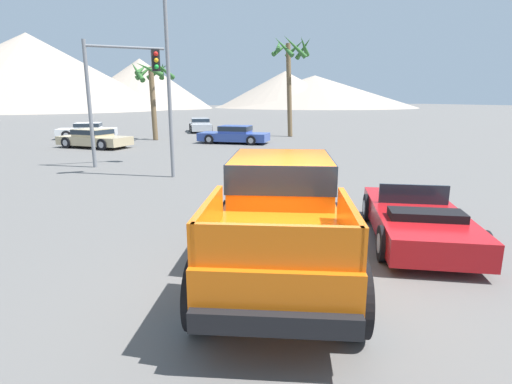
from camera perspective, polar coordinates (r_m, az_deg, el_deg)
The scene contains 12 objects.
ground_plane at distance 6.67m, azimuth 3.35°, elevation -13.10°, with size 320.00×320.00×0.00m, color #5B5956.
orange_pickup_truck at distance 6.71m, azimuth 3.45°, elevation -2.82°, with size 3.86×5.25×1.95m.
red_convertible_car at distance 9.11m, azimuth 21.95°, elevation -3.80°, with size 3.58×4.37×1.11m.
parked_car_tan at distance 26.41m, azimuth -22.13°, elevation 7.16°, with size 4.44×4.36×1.14m.
parked_car_silver at distance 36.47m, azimuth -7.96°, elevation 9.48°, with size 2.45×4.41×1.22m.
parked_car_blue at distance 26.92m, azimuth -3.11°, elevation 8.23°, with size 4.78×4.18×1.17m.
parked_car_white at distance 32.71m, azimuth -22.92°, elevation 8.12°, with size 4.38×2.56×1.17m.
traffic_light_main at distance 18.73m, azimuth -18.90°, elevation 14.87°, with size 3.33×0.38×5.31m.
street_lamp_post at distance 15.54m, azimuth -12.67°, elevation 20.91°, with size 0.90×0.24×8.62m.
palm_tree_tall at distance 31.91m, azimuth 4.98°, elevation 18.05°, with size 2.94×2.98×7.47m.
palm_tree_leaning at distance 29.87m, azimuth -14.68°, elevation 15.19°, with size 3.06×3.02×5.51m.
distant_mountain_range at distance 118.01m, azimuth -17.67°, elevation 14.95°, with size 168.79×68.34×18.62m.
Camera 1 is at (-2.61, -5.37, 2.96)m, focal length 28.00 mm.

